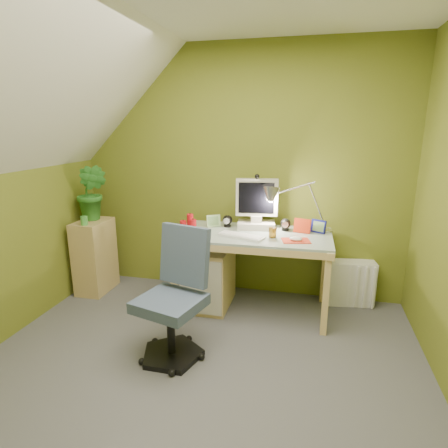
% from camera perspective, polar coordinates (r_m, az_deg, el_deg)
% --- Properties ---
extents(floor, '(3.20, 3.20, 0.01)m').
position_cam_1_polar(floor, '(2.68, -5.46, -23.72)').
color(floor, '#545459').
rests_on(floor, ground).
extents(wall_back, '(3.20, 0.01, 2.40)m').
position_cam_1_polar(wall_back, '(3.67, 2.21, 7.66)').
color(wall_back, olive).
rests_on(wall_back, floor).
extents(slope_ceiling, '(1.10, 3.20, 1.10)m').
position_cam_1_polar(slope_ceiling, '(2.61, -28.87, 17.25)').
color(slope_ceiling, white).
rests_on(slope_ceiling, wall_left).
extents(desk, '(1.38, 0.70, 0.73)m').
position_cam_1_polar(desk, '(3.44, 4.32, -7.28)').
color(desk, '#D7B571').
rests_on(desk, floor).
extents(monitor, '(0.38, 0.26, 0.49)m').
position_cam_1_polar(monitor, '(3.43, 5.01, 3.29)').
color(monitor, beige).
rests_on(monitor, desk).
extents(speaker_left, '(0.11, 0.11, 0.11)m').
position_cam_1_polar(speaker_left, '(3.51, 0.52, 0.45)').
color(speaker_left, black).
rests_on(speaker_left, desk).
extents(speaker_right, '(0.10, 0.10, 0.11)m').
position_cam_1_polar(speaker_right, '(3.43, 9.35, -0.09)').
color(speaker_right, black).
rests_on(speaker_right, desk).
extents(keyboard, '(0.42, 0.25, 0.02)m').
position_cam_1_polar(keyboard, '(3.20, 2.63, -1.85)').
color(keyboard, white).
rests_on(keyboard, desk).
extents(mousepad, '(0.26, 0.21, 0.01)m').
position_cam_1_polar(mousepad, '(3.15, 10.88, -2.51)').
color(mousepad, red).
rests_on(mousepad, desk).
extents(mouse, '(0.12, 0.08, 0.04)m').
position_cam_1_polar(mouse, '(3.15, 10.89, -2.24)').
color(mouse, white).
rests_on(mouse, mousepad).
extents(amber_tumbler, '(0.07, 0.07, 0.08)m').
position_cam_1_polar(amber_tumbler, '(3.21, 7.41, -1.31)').
color(amber_tumbler, '#9C6C16').
rests_on(amber_tumbler, desk).
extents(candle_cluster, '(0.19, 0.17, 0.13)m').
position_cam_1_polar(candle_cluster, '(3.45, -5.38, 0.31)').
color(candle_cluster, red).
rests_on(candle_cluster, desk).
extents(photo_frame_red, '(0.15, 0.06, 0.13)m').
position_cam_1_polar(photo_frame_red, '(3.38, 11.83, -0.28)').
color(photo_frame_red, red).
rests_on(photo_frame_red, desk).
extents(photo_frame_blue, '(0.13, 0.08, 0.12)m').
position_cam_1_polar(photo_frame_blue, '(3.42, 14.19, -0.34)').
color(photo_frame_blue, navy).
rests_on(photo_frame_blue, desk).
extents(photo_frame_green, '(0.12, 0.08, 0.11)m').
position_cam_1_polar(photo_frame_green, '(3.52, -1.61, 0.50)').
color(photo_frame_green, '#AFD794').
rests_on(photo_frame_green, desk).
extents(desk_lamp, '(0.66, 0.40, 0.66)m').
position_cam_1_polar(desk_lamp, '(3.38, 12.62, 4.30)').
color(desk_lamp, silver).
rests_on(desk_lamp, desk).
extents(side_ledge, '(0.27, 0.42, 0.74)m').
position_cam_1_polar(side_ledge, '(4.03, -19.07, -4.65)').
color(side_ledge, tan).
rests_on(side_ledge, floor).
extents(potted_plant, '(0.31, 0.25, 0.55)m').
position_cam_1_polar(potted_plant, '(3.91, -19.48, 4.54)').
color(potted_plant, '#2D7426').
rests_on(potted_plant, side_ledge).
extents(green_cup, '(0.08, 0.08, 0.09)m').
position_cam_1_polar(green_cup, '(3.79, -20.53, 0.49)').
color(green_cup, '#44953E').
rests_on(green_cup, side_ledge).
extents(task_chair, '(0.60, 0.60, 0.88)m').
position_cam_1_polar(task_chair, '(2.74, -8.26, -11.71)').
color(task_chair, '#3F4E68').
rests_on(task_chair, floor).
extents(radiator, '(0.45, 0.23, 0.43)m').
position_cam_1_polar(radiator, '(3.78, 18.76, -8.48)').
color(radiator, silver).
rests_on(radiator, floor).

